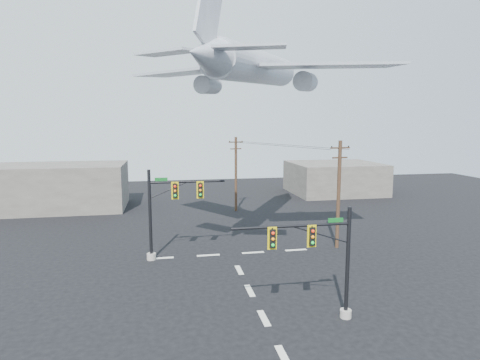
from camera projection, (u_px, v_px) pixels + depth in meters
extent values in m
plane|color=black|center=(264.00, 318.00, 23.70)|extent=(120.00, 120.00, 0.00)
cube|color=silver|center=(283.00, 356.00, 19.81)|extent=(0.40, 2.00, 0.01)
cube|color=silver|center=(264.00, 318.00, 23.70)|extent=(0.40, 2.00, 0.01)
cube|color=silver|center=(250.00, 291.00, 27.59)|extent=(0.40, 2.00, 0.01)
cube|color=silver|center=(239.00, 270.00, 31.49)|extent=(0.40, 2.00, 0.01)
cube|color=silver|center=(162.00, 258.00, 34.28)|extent=(2.00, 0.40, 0.01)
cube|color=silver|center=(208.00, 255.00, 35.01)|extent=(2.00, 0.40, 0.01)
cube|color=silver|center=(253.00, 253.00, 35.74)|extent=(2.00, 0.40, 0.01)
cube|color=silver|center=(296.00, 250.00, 36.48)|extent=(2.00, 0.40, 0.01)
cylinder|color=#9A968C|center=(346.00, 314.00, 23.77)|extent=(0.67, 0.67, 0.48)
cylinder|color=black|center=(348.00, 263.00, 23.34)|extent=(0.23, 0.23, 6.70)
cylinder|color=black|center=(292.00, 226.00, 22.37)|extent=(6.90, 0.15, 0.15)
cylinder|color=black|center=(320.00, 235.00, 22.77)|extent=(3.64, 0.08, 0.08)
cube|color=black|center=(312.00, 236.00, 22.53)|extent=(0.33, 0.29, 1.05)
cube|color=gold|center=(312.00, 236.00, 22.54)|extent=(0.53, 0.04, 1.29)
sphere|color=red|center=(313.00, 231.00, 22.32)|extent=(0.19, 0.19, 0.19)
sphere|color=orange|center=(313.00, 237.00, 22.37)|extent=(0.19, 0.19, 0.19)
sphere|color=#0CC133|center=(313.00, 243.00, 22.41)|extent=(0.19, 0.19, 0.19)
cube|color=black|center=(272.00, 238.00, 22.11)|extent=(0.33, 0.29, 1.05)
cube|color=gold|center=(272.00, 238.00, 22.12)|extent=(0.53, 0.04, 1.29)
sphere|color=red|center=(273.00, 233.00, 21.90)|extent=(0.19, 0.19, 0.19)
sphere|color=orange|center=(273.00, 239.00, 21.95)|extent=(0.19, 0.19, 0.19)
sphere|color=#0CC133|center=(273.00, 245.00, 21.99)|extent=(0.19, 0.19, 0.19)
cube|color=#0C591B|center=(336.00, 220.00, 22.76)|extent=(0.91, 0.04, 0.25)
cylinder|color=#9A968C|center=(151.00, 256.00, 33.88)|extent=(0.77, 0.77, 0.55)
cylinder|color=black|center=(150.00, 215.00, 33.38)|extent=(0.26, 0.26, 7.67)
cylinder|color=black|center=(187.00, 182.00, 33.58)|extent=(6.29, 0.18, 0.18)
cylinder|color=black|center=(169.00, 190.00, 33.38)|extent=(3.41, 0.09, 0.09)
cube|color=black|center=(175.00, 191.00, 33.32)|extent=(0.37, 0.33, 1.21)
cube|color=gold|center=(175.00, 191.00, 33.34)|extent=(0.60, 0.04, 1.48)
sphere|color=red|center=(175.00, 186.00, 33.09)|extent=(0.22, 0.22, 0.22)
sphere|color=orange|center=(175.00, 191.00, 33.14)|extent=(0.22, 0.22, 0.22)
sphere|color=#0CC133|center=(175.00, 196.00, 33.19)|extent=(0.22, 0.22, 0.22)
cube|color=black|center=(200.00, 190.00, 33.70)|extent=(0.37, 0.33, 1.21)
cube|color=gold|center=(200.00, 190.00, 33.73)|extent=(0.60, 0.04, 1.48)
sphere|color=red|center=(200.00, 186.00, 33.47)|extent=(0.22, 0.22, 0.22)
sphere|color=orange|center=(200.00, 190.00, 33.52)|extent=(0.22, 0.22, 0.22)
sphere|color=#0CC133|center=(200.00, 195.00, 33.58)|extent=(0.22, 0.22, 0.22)
cube|color=#0C591B|center=(161.00, 179.00, 33.08)|extent=(1.04, 0.04, 0.28)
cylinder|color=#462B1E|center=(339.00, 195.00, 36.52)|extent=(0.33, 0.33, 9.92)
cube|color=#462B1E|center=(340.00, 148.00, 35.92)|extent=(1.98, 0.44, 0.13)
cube|color=#462B1E|center=(340.00, 158.00, 36.04)|extent=(1.54, 0.37, 0.13)
cylinder|color=black|center=(332.00, 147.00, 35.61)|extent=(0.11, 0.11, 0.13)
cylinder|color=black|center=(340.00, 147.00, 35.91)|extent=(0.11, 0.11, 0.13)
cylinder|color=black|center=(349.00, 146.00, 36.20)|extent=(0.11, 0.11, 0.13)
cylinder|color=#462B1E|center=(236.00, 174.00, 52.27)|extent=(0.33, 0.33, 9.71)
cube|color=#462B1E|center=(236.00, 142.00, 51.69)|extent=(1.94, 0.60, 0.13)
cube|color=#462B1E|center=(236.00, 149.00, 51.81)|extent=(1.51, 0.50, 0.13)
cylinder|color=black|center=(230.00, 141.00, 51.31)|extent=(0.11, 0.11, 0.13)
cylinder|color=black|center=(236.00, 141.00, 51.67)|extent=(0.11, 0.11, 0.13)
cylinder|color=black|center=(242.00, 141.00, 52.03)|extent=(0.11, 0.11, 0.13)
cylinder|color=black|center=(271.00, 145.00, 43.65)|extent=(6.45, 17.39, 0.03)
cylinder|color=black|center=(286.00, 145.00, 43.97)|extent=(6.47, 17.39, 0.03)
cylinder|color=silver|center=(256.00, 67.00, 35.06)|extent=(11.61, 17.05, 3.95)
cone|color=silver|center=(285.00, 74.00, 45.17)|extent=(4.56, 5.03, 3.09)
cone|color=silver|center=(204.00, 55.00, 24.95)|extent=(4.31, 4.87, 2.80)
cube|color=silver|center=(185.00, 72.00, 36.09)|extent=(9.88, 11.81, 0.47)
cube|color=silver|center=(328.00, 66.00, 31.84)|extent=(11.90, 5.08, 0.47)
cylinder|color=silver|center=(208.00, 85.00, 36.37)|extent=(2.87, 3.35, 1.77)
cylinder|color=silver|center=(306.00, 82.00, 33.39)|extent=(2.87, 3.35, 1.77)
cube|color=silver|center=(209.00, 12.00, 25.34)|extent=(2.36, 3.81, 5.19)
cube|color=silver|center=(167.00, 52.00, 26.29)|extent=(4.53, 4.55, 0.28)
cube|color=silver|center=(249.00, 47.00, 24.38)|extent=(4.81, 3.08, 0.28)
cube|color=slate|center=(56.00, 187.00, 53.68)|extent=(18.00, 10.00, 6.00)
cube|color=slate|center=(334.00, 178.00, 66.30)|extent=(14.00, 12.00, 5.00)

